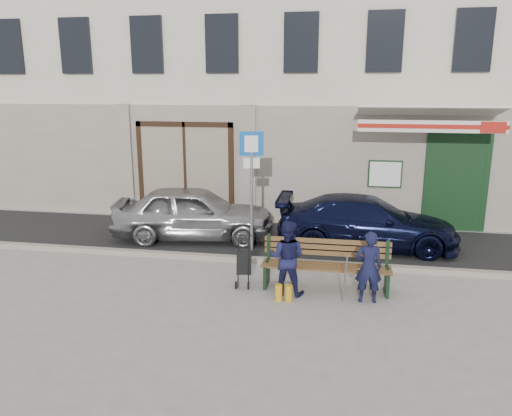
% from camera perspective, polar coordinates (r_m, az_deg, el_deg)
% --- Properties ---
extents(ground, '(80.00, 80.00, 0.00)m').
position_cam_1_polar(ground, '(9.41, 1.90, -9.61)').
color(ground, '#9E9991').
rests_on(ground, ground).
extents(asphalt_lane, '(60.00, 3.20, 0.01)m').
position_cam_1_polar(asphalt_lane, '(12.29, 3.95, -3.86)').
color(asphalt_lane, '#282828').
rests_on(asphalt_lane, ground).
extents(curb, '(60.00, 0.18, 0.12)m').
position_cam_1_polar(curb, '(10.77, 3.04, -6.16)').
color(curb, '#9E9384').
rests_on(curb, ground).
extents(building, '(20.00, 8.27, 10.00)m').
position_cam_1_polar(building, '(17.08, 6.29, 17.97)').
color(building, beige).
rests_on(building, ground).
extents(car_silver, '(4.11, 2.11, 1.34)m').
position_cam_1_polar(car_silver, '(12.43, -7.15, -0.53)').
color(car_silver, '#A8A7AC').
rests_on(car_silver, ground).
extents(car_navy, '(4.20, 1.71, 1.22)m').
position_cam_1_polar(car_navy, '(12.00, 12.52, -1.60)').
color(car_navy, black).
rests_on(car_navy, ground).
extents(parking_sign, '(0.51, 0.13, 2.79)m').
position_cam_1_polar(parking_sign, '(10.76, -0.51, 3.92)').
color(parking_sign, gray).
rests_on(parking_sign, ground).
extents(bench, '(2.40, 1.17, 0.98)m').
position_cam_1_polar(bench, '(9.48, 7.72, -6.57)').
color(bench, brown).
rests_on(bench, ground).
extents(man, '(0.51, 0.37, 1.30)m').
position_cam_1_polar(man, '(9.00, 12.73, -6.60)').
color(man, '#121432').
rests_on(man, ground).
extents(woman, '(0.74, 0.62, 1.39)m').
position_cam_1_polar(woman, '(9.13, 3.56, -5.67)').
color(woman, '#16173D').
rests_on(woman, ground).
extents(stroller, '(0.31, 0.42, 0.97)m').
position_cam_1_polar(stroller, '(9.57, -1.40, -6.41)').
color(stroller, black).
rests_on(stroller, ground).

